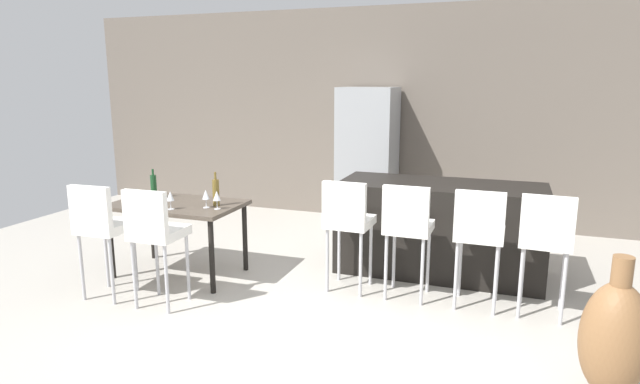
{
  "coord_description": "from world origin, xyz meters",
  "views": [
    {
      "loc": [
        1.28,
        -4.18,
        1.93
      ],
      "look_at": [
        -0.45,
        0.62,
        0.85
      ],
      "focal_mm": 29.76,
      "sensor_mm": 36.0,
      "label": 1
    }
  ],
  "objects_px": {
    "bar_chair_right": "(479,230)",
    "dining_table": "(178,210)",
    "wine_glass_right": "(206,195)",
    "bar_chair_far": "(546,236)",
    "kitchen_island": "(440,228)",
    "bar_chair_left": "(348,218)",
    "refrigerator": "(368,157)",
    "wine_bottle_end": "(154,186)",
    "dining_chair_near": "(101,223)",
    "floor_vase": "(614,339)",
    "wine_glass_middle": "(217,196)",
    "dining_chair_far": "(154,229)",
    "bar_chair_middle": "(408,223)",
    "wine_bottle_near": "(216,192)",
    "wine_glass_left": "(170,196)"
  },
  "relations": [
    {
      "from": "bar_chair_right",
      "to": "dining_table",
      "type": "bearing_deg",
      "value": -176.92
    },
    {
      "from": "wine_bottle_end",
      "to": "dining_table",
      "type": "bearing_deg",
      "value": -17.61
    },
    {
      "from": "bar_chair_right",
      "to": "floor_vase",
      "type": "bearing_deg",
      "value": -50.69
    },
    {
      "from": "bar_chair_right",
      "to": "dining_table",
      "type": "relative_size",
      "value": 0.84
    },
    {
      "from": "bar_chair_left",
      "to": "bar_chair_middle",
      "type": "distance_m",
      "value": 0.55
    },
    {
      "from": "dining_chair_near",
      "to": "refrigerator",
      "type": "relative_size",
      "value": 0.57
    },
    {
      "from": "dining_chair_near",
      "to": "wine_glass_left",
      "type": "height_order",
      "value": "dining_chair_near"
    },
    {
      "from": "wine_glass_middle",
      "to": "kitchen_island",
      "type": "bearing_deg",
      "value": 28.28
    },
    {
      "from": "wine_glass_right",
      "to": "kitchen_island",
      "type": "bearing_deg",
      "value": 26.48
    },
    {
      "from": "wine_bottle_near",
      "to": "refrigerator",
      "type": "height_order",
      "value": "refrigerator"
    },
    {
      "from": "dining_chair_near",
      "to": "wine_bottle_end",
      "type": "relative_size",
      "value": 3.48
    },
    {
      "from": "kitchen_island",
      "to": "wine_bottle_end",
      "type": "bearing_deg",
      "value": -163.33
    },
    {
      "from": "refrigerator",
      "to": "wine_glass_left",
      "type": "bearing_deg",
      "value": -113.3
    },
    {
      "from": "wine_bottle_end",
      "to": "bar_chair_left",
      "type": "bearing_deg",
      "value": 1.18
    },
    {
      "from": "dining_chair_near",
      "to": "wine_bottle_end",
      "type": "height_order",
      "value": "dining_chair_near"
    },
    {
      "from": "bar_chair_left",
      "to": "bar_chair_middle",
      "type": "relative_size",
      "value": 1.0
    },
    {
      "from": "bar_chair_left",
      "to": "floor_vase",
      "type": "relative_size",
      "value": 1.16
    },
    {
      "from": "wine_glass_middle",
      "to": "refrigerator",
      "type": "bearing_deg",
      "value": 73.31
    },
    {
      "from": "bar_chair_right",
      "to": "floor_vase",
      "type": "relative_size",
      "value": 1.16
    },
    {
      "from": "bar_chair_middle",
      "to": "floor_vase",
      "type": "bearing_deg",
      "value": -35.8
    },
    {
      "from": "dining_table",
      "to": "dining_chair_near",
      "type": "height_order",
      "value": "dining_chair_near"
    },
    {
      "from": "bar_chair_left",
      "to": "dining_chair_near",
      "type": "distance_m",
      "value": 2.19
    },
    {
      "from": "kitchen_island",
      "to": "wine_glass_right",
      "type": "height_order",
      "value": "kitchen_island"
    },
    {
      "from": "dining_table",
      "to": "bar_chair_left",
      "type": "bearing_deg",
      "value": 5.14
    },
    {
      "from": "refrigerator",
      "to": "floor_vase",
      "type": "distance_m",
      "value": 4.23
    },
    {
      "from": "dining_chair_near",
      "to": "wine_glass_left",
      "type": "relative_size",
      "value": 6.03
    },
    {
      "from": "dining_table",
      "to": "floor_vase",
      "type": "height_order",
      "value": "floor_vase"
    },
    {
      "from": "dining_chair_near",
      "to": "wine_glass_middle",
      "type": "distance_m",
      "value": 1.04
    },
    {
      "from": "bar_chair_right",
      "to": "dining_chair_far",
      "type": "relative_size",
      "value": 1.0
    },
    {
      "from": "bar_chair_left",
      "to": "refrigerator",
      "type": "height_order",
      "value": "refrigerator"
    },
    {
      "from": "bar_chair_far",
      "to": "dining_chair_far",
      "type": "height_order",
      "value": "same"
    },
    {
      "from": "bar_chair_right",
      "to": "bar_chair_left",
      "type": "bearing_deg",
      "value": 180.0
    },
    {
      "from": "dining_chair_far",
      "to": "wine_bottle_end",
      "type": "xyz_separation_m",
      "value": [
        -0.64,
        0.86,
        0.17
      ]
    },
    {
      "from": "dining_table",
      "to": "wine_glass_right",
      "type": "bearing_deg",
      "value": -11.78
    },
    {
      "from": "kitchen_island",
      "to": "refrigerator",
      "type": "height_order",
      "value": "refrigerator"
    },
    {
      "from": "wine_glass_right",
      "to": "bar_chair_far",
      "type": "bearing_deg",
      "value": 4.45
    },
    {
      "from": "wine_bottle_end",
      "to": "kitchen_island",
      "type": "bearing_deg",
      "value": 16.67
    },
    {
      "from": "wine_glass_middle",
      "to": "dining_chair_far",
      "type": "bearing_deg",
      "value": -108.97
    },
    {
      "from": "wine_glass_middle",
      "to": "wine_glass_right",
      "type": "distance_m",
      "value": 0.13
    },
    {
      "from": "dining_chair_near",
      "to": "wine_bottle_end",
      "type": "distance_m",
      "value": 0.88
    },
    {
      "from": "bar_chair_far",
      "to": "wine_glass_right",
      "type": "bearing_deg",
      "value": -175.55
    },
    {
      "from": "wine_bottle_near",
      "to": "refrigerator",
      "type": "xyz_separation_m",
      "value": [
        0.85,
        2.46,
        0.05
      ]
    },
    {
      "from": "bar_chair_middle",
      "to": "bar_chair_right",
      "type": "height_order",
      "value": "same"
    },
    {
      "from": "wine_glass_left",
      "to": "floor_vase",
      "type": "xyz_separation_m",
      "value": [
        3.63,
        -0.66,
        -0.48
      ]
    },
    {
      "from": "wine_bottle_near",
      "to": "bar_chair_left",
      "type": "bearing_deg",
      "value": 5.69
    },
    {
      "from": "kitchen_island",
      "to": "bar_chair_far",
      "type": "relative_size",
      "value": 1.92
    },
    {
      "from": "wine_glass_right",
      "to": "refrigerator",
      "type": "relative_size",
      "value": 0.09
    },
    {
      "from": "dining_table",
      "to": "wine_bottle_near",
      "type": "xyz_separation_m",
      "value": [
        0.43,
        0.03,
        0.21
      ]
    },
    {
      "from": "bar_chair_far",
      "to": "wine_glass_left",
      "type": "bearing_deg",
      "value": -173.01
    },
    {
      "from": "bar_chair_far",
      "to": "wine_glass_right",
      "type": "relative_size",
      "value": 6.03
    }
  ]
}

